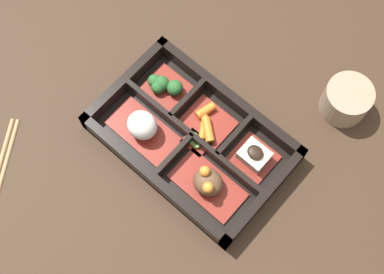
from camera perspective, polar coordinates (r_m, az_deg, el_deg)
ground_plane at (r=0.86m, az=-0.00°, el=-0.58°), size 3.00×3.00×0.00m
bento_base at (r=0.86m, az=-0.00°, el=-0.47°), size 0.30×0.19×0.01m
bento_rim at (r=0.84m, az=0.08°, el=-0.04°), size 0.30×0.19×0.04m
bowl_stew at (r=0.81m, az=1.69°, el=-4.93°), size 0.12×0.06×0.05m
bowl_rice at (r=0.84m, az=-5.31°, el=1.08°), size 0.12×0.06×0.05m
bowl_tofu at (r=0.84m, az=6.64°, el=-2.03°), size 0.07×0.06×0.03m
bowl_carrots at (r=0.86m, az=1.70°, el=1.55°), size 0.08×0.07×0.02m
bowl_greens at (r=0.88m, az=-2.94°, el=5.47°), size 0.07×0.06×0.03m
bowl_pickles at (r=0.85m, az=0.42°, el=-0.42°), size 0.04×0.03×0.01m
tea_cup at (r=0.89m, az=16.15°, el=3.86°), size 0.08×0.08×0.06m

